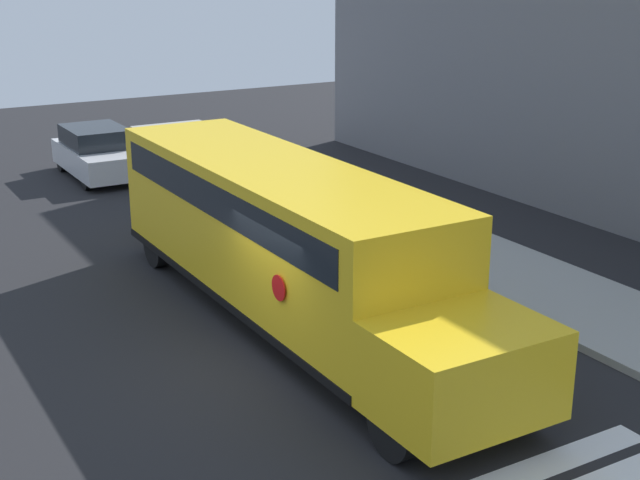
# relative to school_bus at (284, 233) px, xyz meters

# --- Properties ---
(ground_plane) EXTENTS (60.00, 60.00, 0.00)m
(ground_plane) POSITION_rel_school_bus_xyz_m (1.75, -1.20, -1.72)
(ground_plane) COLOR black
(sidewalk_strip) EXTENTS (44.00, 3.00, 0.15)m
(sidewalk_strip) POSITION_rel_school_bus_xyz_m (1.75, 5.30, -1.65)
(sidewalk_strip) COLOR #9E9E99
(sidewalk_strip) RESTS_ON ground
(school_bus) EXTENTS (11.61, 2.57, 2.99)m
(school_bus) POSITION_rel_school_bus_xyz_m (0.00, 0.00, 0.00)
(school_bus) COLOR yellow
(school_bus) RESTS_ON ground
(parked_car) EXTENTS (4.20, 1.88, 1.56)m
(parked_car) POSITION_rel_school_bus_xyz_m (-13.14, 0.36, -0.95)
(parked_car) COLOR silver
(parked_car) RESTS_ON ground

